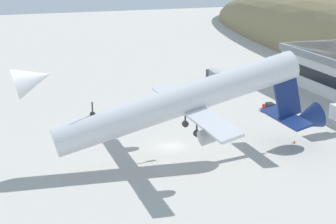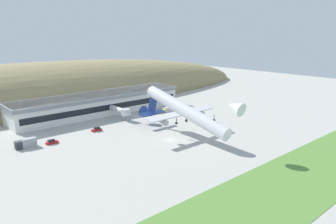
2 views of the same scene
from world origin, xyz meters
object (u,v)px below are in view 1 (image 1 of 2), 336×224
at_px(cargo_airplane, 185,102).
at_px(box_truck, 215,76).
at_px(service_car_1, 221,87).
at_px(traffic_cone_0, 294,142).
at_px(service_car_0, 270,107).

xyz_separation_m(cargo_airplane, box_truck, (-50.09, 26.83, -8.43)).
relative_size(cargo_airplane, box_truck, 7.31).
relative_size(service_car_1, box_truck, 0.60).
relative_size(service_car_1, traffic_cone_0, 7.55).
bearing_deg(service_car_0, cargo_airplane, -51.85).
bearing_deg(cargo_airplane, service_car_0, 128.15).
height_order(service_car_0, box_truck, box_truck).
distance_m(cargo_airplane, service_car_0, 36.63).
bearing_deg(service_car_1, cargo_airplane, -30.79).
height_order(cargo_airplane, traffic_cone_0, cargo_airplane).
bearing_deg(cargo_airplane, traffic_cone_0, 93.65).
distance_m(service_car_1, box_truck, 8.58).
relative_size(cargo_airplane, traffic_cone_0, 91.36).
distance_m(service_car_0, traffic_cone_0, 21.41).
xyz_separation_m(cargo_airplane, traffic_cone_0, (-1.38, 21.71, -9.68)).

